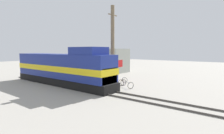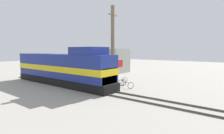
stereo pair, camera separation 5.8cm
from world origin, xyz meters
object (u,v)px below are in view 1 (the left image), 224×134
utility_pole (113,44)px  bicycle_spare (127,84)px  billboard_sign (118,65)px  bicycle (123,81)px  locomotive (63,69)px  vendor_umbrella (99,69)px  person_bystander (113,78)px

utility_pole → bicycle_spare: utility_pole is taller
billboard_sign → bicycle: bearing=-133.5°
locomotive → billboard_sign: locomotive is taller
locomotive → bicycle_spare: (3.72, -7.28, -1.70)m
utility_pole → bicycle_spare: 5.90m
vendor_umbrella → bicycle: size_ratio=1.12×
locomotive → person_bystander: 6.54m
utility_pole → person_bystander: (-1.52, -1.27, -4.30)m
billboard_sign → person_bystander: billboard_sign is taller
utility_pole → billboard_sign: size_ratio=3.51×
billboard_sign → vendor_umbrella: bearing=156.9°
utility_pole → billboard_sign: 3.92m
vendor_umbrella → person_bystander: 3.67m
person_bystander → bicycle: (1.39, -0.52, -0.51)m
bicycle_spare → vendor_umbrella: bearing=-68.2°
bicycle → locomotive: bearing=-160.7°
locomotive → bicycle_spare: size_ratio=8.03×
vendor_umbrella → bicycle_spare: vendor_umbrella is taller
bicycle → bicycle_spare: size_ratio=0.98×
locomotive → utility_pole: utility_pole is taller
locomotive → vendor_umbrella: bearing=-23.7°
bicycle → vendor_umbrella: bearing=164.7°
person_bystander → bicycle_spare: size_ratio=0.80×
utility_pole → bicycle: (-0.13, -1.79, -4.81)m
person_bystander → bicycle: 1.58m
bicycle → billboard_sign: bearing=116.2°
locomotive → person_bystander: (3.51, -5.39, -1.18)m
person_bystander → bicycle: size_ratio=0.81×
billboard_sign → bicycle_spare: (-3.73, -4.04, -1.85)m
billboard_sign → person_bystander: size_ratio=1.76×
person_bystander → billboard_sign: bearing=28.7°
utility_pole → bicycle_spare: bearing=-112.6°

